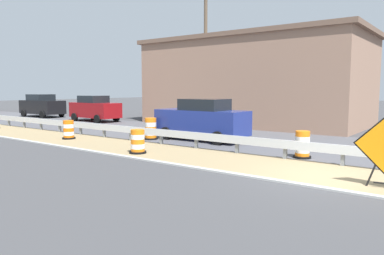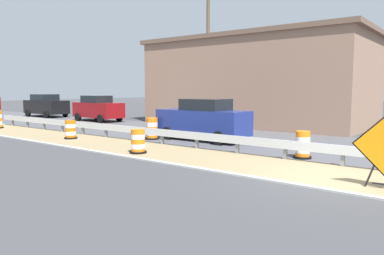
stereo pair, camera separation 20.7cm
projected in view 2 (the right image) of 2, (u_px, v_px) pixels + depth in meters
The scene contains 14 objects.
ground_plane at pixel (323, 178), 10.67m from camera, with size 160.00×160.00×0.00m, color #3D3D3F.
median_dirt_strip at pixel (328, 175), 11.05m from camera, with size 3.38×120.00×0.01m, color #8E7A56.
far_lane_asphalt at pixel (371, 150), 15.45m from camera, with size 7.82×120.00×0.00m, color #4C4C51.
curb_near_edge at pixel (306, 187), 9.65m from camera, with size 0.20×120.00×0.11m, color #ADADA8.
guardrail_median at pixel (376, 154), 11.53m from camera, with size 0.18×48.75×0.71m.
traffic_barrel_nearest at pixel (303, 146), 13.63m from camera, with size 0.66×0.66×1.01m.
traffic_barrel_close at pixel (138, 143), 14.73m from camera, with size 0.69×0.69×0.96m.
traffic_barrel_mid at pixel (152, 130), 18.83m from camera, with size 0.73×0.73×1.10m.
traffic_barrel_far at pixel (71, 130), 19.02m from camera, with size 0.66×0.66×0.96m.
car_trailing_near_lane at pixel (46, 105), 34.12m from camera, with size 2.20×4.64×2.09m.
car_lead_far_lane at pixel (203, 120), 18.38m from camera, with size 2.00×4.77×2.08m.
car_mid_far_lane at pixel (98, 108), 29.44m from camera, with size 2.12×4.55×2.04m.
roadside_shop_near at pixel (258, 81), 27.10m from camera, with size 8.45×15.92×6.27m.
utility_pole_near at pixel (208, 56), 25.37m from camera, with size 0.24×1.80×9.39m.
Camera 2 is at (-10.59, -3.42, 2.56)m, focal length 34.45 mm.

